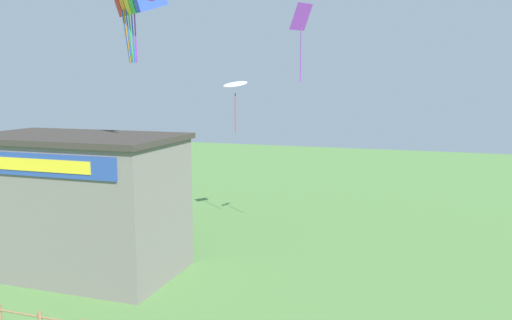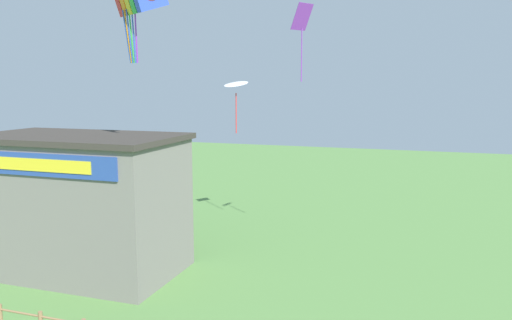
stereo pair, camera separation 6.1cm
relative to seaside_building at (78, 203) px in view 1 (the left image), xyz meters
The scene contains 3 objects.
seaside_building is the anchor object (origin of this frame).
kite_purple_streamer 13.33m from the seaside_building, 36.46° to the left, with size 1.04×1.14×3.70m.
kite_white_delta 8.84m from the seaside_building, 32.64° to the left, with size 1.39×1.38×2.50m.
Camera 1 is at (4.63, -6.80, 8.20)m, focal length 35.00 mm.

